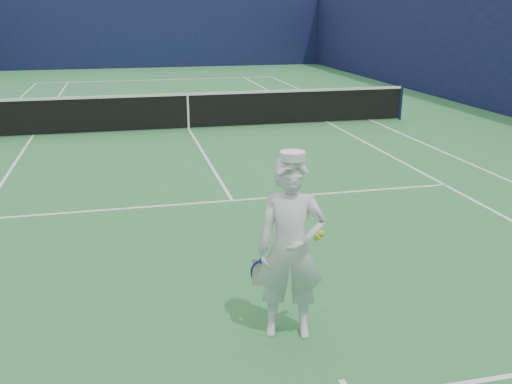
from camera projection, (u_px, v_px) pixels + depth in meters
ground at (189, 129)px, 15.88m from camera, size 80.00×80.00×0.00m
court_markings at (189, 129)px, 15.88m from camera, size 11.03×23.83×0.01m
windscreen_fence at (186, 56)px, 15.26m from camera, size 20.12×36.12×4.00m
tennis_net at (188, 109)px, 15.71m from camera, size 12.88×0.09×1.07m
tennis_player at (291, 249)px, 5.62m from camera, size 0.77×0.66×1.93m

